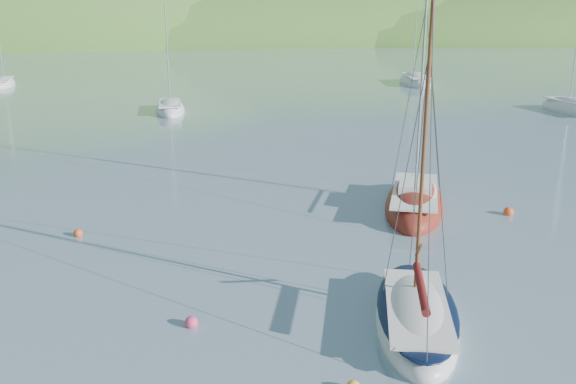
{
  "coord_description": "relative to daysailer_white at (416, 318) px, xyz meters",
  "views": [
    {
      "loc": [
        -3.84,
        -15.02,
        9.33
      ],
      "look_at": [
        -0.46,
        8.0,
        2.39
      ],
      "focal_mm": 40.0,
      "sensor_mm": 36.0,
      "label": 1
    }
  ],
  "objects": [
    {
      "name": "ground",
      "position": [
        -2.47,
        -1.52,
        -0.23
      ],
      "size": [
        700.0,
        700.0,
        0.0
      ],
      "primitive_type": "plane",
      "color": "slate",
      "rests_on": "ground"
    },
    {
      "name": "shoreline_hills",
      "position": [
        -12.13,
        170.9,
        -0.23
      ],
      "size": [
        690.0,
        135.0,
        56.0
      ],
      "color": "#3C6F2A",
      "rests_on": "ground"
    },
    {
      "name": "daysailer_white",
      "position": [
        0.0,
        0.0,
        0.0
      ],
      "size": [
        4.0,
        6.95,
        10.08
      ],
      "rotation": [
        0.0,
        0.0,
        -0.26
      ],
      "color": "silver",
      "rests_on": "ground"
    },
    {
      "name": "sloop_red",
      "position": [
        3.69,
        10.83,
        -0.01
      ],
      "size": [
        5.24,
        8.25,
        11.55
      ],
      "rotation": [
        0.0,
        0.0,
        -0.36
      ],
      "color": "maroon",
      "rests_on": "ground"
    },
    {
      "name": "distant_sloop_a",
      "position": [
        -8.41,
        40.24,
        -0.05
      ],
      "size": [
        2.7,
        7.12,
        10.05
      ],
      "rotation": [
        0.0,
        0.0,
        0.03
      ],
      "color": "silver",
      "rests_on": "ground"
    },
    {
      "name": "distant_sloop_b",
      "position": [
        19.38,
        56.01,
        -0.02
      ],
      "size": [
        4.13,
        9.14,
        12.6
      ],
      "rotation": [
        0.0,
        0.0,
        -0.12
      ],
      "color": "silver",
      "rests_on": "ground"
    },
    {
      "name": "distant_sloop_c",
      "position": [
        -27.89,
        61.35,
        -0.05
      ],
      "size": [
        3.19,
        7.09,
        9.79
      ],
      "rotation": [
        0.0,
        0.0,
        0.12
      ],
      "color": "silver",
      "rests_on": "ground"
    },
    {
      "name": "mooring_buoys",
      "position": [
        -1.42,
        4.9,
        -0.11
      ],
      "size": [
        19.35,
        12.86,
        0.47
      ],
      "color": "yellow",
      "rests_on": "ground"
    }
  ]
}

